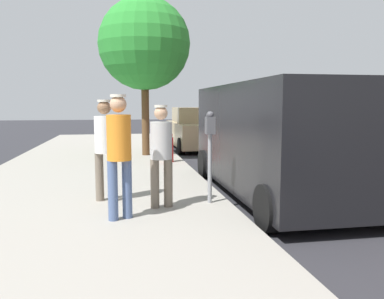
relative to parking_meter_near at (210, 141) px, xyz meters
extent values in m
plane|color=#2D2D33|center=(-1.35, 0.48, -1.18)|extent=(80.00, 80.00, 0.00)
cube|color=#9E998E|center=(2.15, 0.48, -1.11)|extent=(5.00, 32.00, 0.15)
cylinder|color=gray|center=(0.00, 0.00, -0.46)|extent=(0.07, 0.07, 1.15)
cube|color=#4C4C51|center=(0.00, 0.00, 0.26)|extent=(0.14, 0.18, 0.28)
sphere|color=#47474C|center=(0.00, 0.00, 0.43)|extent=(0.12, 0.12, 0.12)
cylinder|color=#726656|center=(0.93, 0.17, -0.64)|extent=(0.14, 0.14, 0.78)
cylinder|color=#726656|center=(0.71, 0.13, -0.64)|extent=(0.14, 0.14, 0.78)
cylinder|color=#B7B7B7|center=(0.82, 0.15, 0.04)|extent=(0.34, 0.34, 0.58)
sphere|color=tan|center=(0.82, 0.15, 0.47)|extent=(0.21, 0.21, 0.21)
cylinder|color=silver|center=(0.82, 0.15, 0.57)|extent=(0.20, 0.20, 0.04)
cylinder|color=#726656|center=(1.81, -0.48, -0.62)|extent=(0.14, 0.14, 0.82)
cylinder|color=#726656|center=(1.60, -0.42, -0.62)|extent=(0.14, 0.14, 0.82)
cylinder|color=white|center=(1.70, -0.45, 0.10)|extent=(0.34, 0.34, 0.62)
sphere|color=#8C6647|center=(1.70, -0.45, 0.55)|extent=(0.22, 0.22, 0.22)
cylinder|color=silver|center=(1.70, -0.45, 0.66)|extent=(0.21, 0.21, 0.04)
cylinder|color=#4C608C|center=(1.56, 0.73, -0.61)|extent=(0.14, 0.14, 0.85)
cylinder|color=#4C608C|center=(1.36, 0.63, -0.61)|extent=(0.14, 0.14, 0.85)
cylinder|color=orange|center=(1.46, 0.68, 0.14)|extent=(0.34, 0.34, 0.64)
sphere|color=tan|center=(1.46, 0.68, 0.60)|extent=(0.23, 0.23, 0.23)
cylinder|color=silver|center=(1.46, 0.68, 0.72)|extent=(0.22, 0.22, 0.04)
cube|color=black|center=(-1.50, -0.86, -0.01)|extent=(2.02, 5.21, 1.96)
cube|color=black|center=(-1.51, 1.59, 0.38)|extent=(1.84, 0.09, 0.88)
cylinder|color=black|center=(-0.56, 1.19, -0.84)|extent=(0.22, 0.68, 0.68)
cylinder|color=black|center=(-2.44, -2.92, -0.84)|extent=(0.22, 0.68, 0.68)
cylinder|color=black|center=(-0.54, -2.91, -0.84)|extent=(0.22, 0.68, 0.68)
cube|color=tan|center=(-1.52, -9.13, -0.57)|extent=(1.85, 4.41, 0.89)
cube|color=tan|center=(-1.52, -9.35, 0.17)|extent=(1.61, 1.99, 0.60)
cylinder|color=black|center=(-2.39, -7.48, -0.88)|extent=(0.22, 0.60, 0.60)
cylinder|color=black|center=(-0.67, -7.47, -0.88)|extent=(0.22, 0.60, 0.60)
cylinder|color=black|center=(-2.37, -10.78, -0.88)|extent=(0.22, 0.60, 0.60)
cylinder|color=black|center=(-0.65, -10.77, -0.88)|extent=(0.22, 0.60, 0.60)
cylinder|color=brown|center=(0.65, -6.39, 0.22)|extent=(0.24, 0.24, 2.50)
sphere|color=green|center=(0.65, -6.39, 2.48)|extent=(2.88, 2.88, 2.88)
cylinder|color=red|center=(0.10, -4.71, -0.68)|extent=(0.24, 0.24, 0.70)
sphere|color=red|center=(0.10, -4.71, -0.27)|extent=(0.20, 0.20, 0.20)
camera|label=1|loc=(1.43, 6.23, 0.61)|focal=36.62mm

